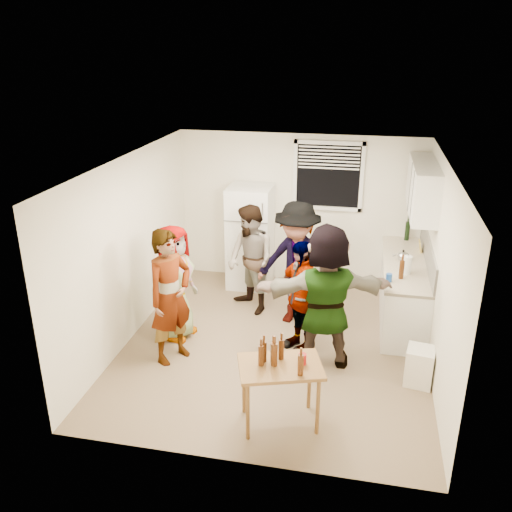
% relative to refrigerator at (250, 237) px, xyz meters
% --- Properties ---
extents(room, '(4.00, 4.50, 2.50)m').
position_rel_refrigerator_xyz_m(room, '(0.75, -1.88, -0.85)').
color(room, white).
rests_on(room, ground).
extents(window, '(1.12, 0.10, 1.06)m').
position_rel_refrigerator_xyz_m(window, '(1.20, 0.33, 1.00)').
color(window, white).
rests_on(window, room).
extents(refrigerator, '(0.70, 0.70, 1.70)m').
position_rel_refrigerator_xyz_m(refrigerator, '(0.00, 0.00, 0.00)').
color(refrigerator, white).
rests_on(refrigerator, ground).
extents(counter_lower, '(0.60, 2.20, 0.86)m').
position_rel_refrigerator_xyz_m(counter_lower, '(2.45, -0.73, -0.42)').
color(counter_lower, white).
rests_on(counter_lower, ground).
extents(countertop, '(0.64, 2.22, 0.04)m').
position_rel_refrigerator_xyz_m(countertop, '(2.45, -0.73, 0.03)').
color(countertop, beige).
rests_on(countertop, counter_lower).
extents(backsplash, '(0.03, 2.20, 0.36)m').
position_rel_refrigerator_xyz_m(backsplash, '(2.74, -0.73, 0.23)').
color(backsplash, '#A8A49B').
rests_on(backsplash, countertop).
extents(upper_cabinets, '(0.34, 1.60, 0.70)m').
position_rel_refrigerator_xyz_m(upper_cabinets, '(2.58, -0.53, 1.10)').
color(upper_cabinets, white).
rests_on(upper_cabinets, room).
extents(kettle, '(0.24, 0.21, 0.18)m').
position_rel_refrigerator_xyz_m(kettle, '(2.40, -0.70, 0.05)').
color(kettle, silver).
rests_on(kettle, countertop).
extents(paper_towel, '(0.12, 0.12, 0.25)m').
position_rel_refrigerator_xyz_m(paper_towel, '(2.43, -1.16, 0.05)').
color(paper_towel, white).
rests_on(paper_towel, countertop).
extents(wine_bottle, '(0.08, 0.08, 0.30)m').
position_rel_refrigerator_xyz_m(wine_bottle, '(2.50, 0.23, 0.05)').
color(wine_bottle, black).
rests_on(wine_bottle, countertop).
extents(beer_bottle_counter, '(0.07, 0.07, 0.25)m').
position_rel_refrigerator_xyz_m(beer_bottle_counter, '(2.35, -1.34, 0.05)').
color(beer_bottle_counter, '#47230C').
rests_on(beer_bottle_counter, countertop).
extents(blue_cup, '(0.08, 0.08, 0.11)m').
position_rel_refrigerator_xyz_m(blue_cup, '(2.19, -1.47, 0.05)').
color(blue_cup, '#194BAB').
rests_on(blue_cup, countertop).
extents(picture_frame, '(0.02, 0.19, 0.16)m').
position_rel_refrigerator_xyz_m(picture_frame, '(2.67, -0.24, 0.13)').
color(picture_frame, gold).
rests_on(picture_frame, countertop).
extents(trash_bin, '(0.37, 0.37, 0.47)m').
position_rel_refrigerator_xyz_m(trash_bin, '(2.59, -2.40, -0.60)').
color(trash_bin, white).
rests_on(trash_bin, ground).
extents(serving_table, '(1.00, 0.81, 0.73)m').
position_rel_refrigerator_xyz_m(serving_table, '(1.07, -3.46, -0.85)').
color(serving_table, brown).
rests_on(serving_table, ground).
extents(beer_bottle_table, '(0.07, 0.07, 0.26)m').
position_rel_refrigerator_xyz_m(beer_bottle_table, '(1.01, -3.48, -0.12)').
color(beer_bottle_table, '#47230C').
rests_on(beer_bottle_table, serving_table).
extents(red_cup, '(0.09, 0.09, 0.12)m').
position_rel_refrigerator_xyz_m(red_cup, '(1.29, -3.39, -0.12)').
color(red_cup, '#A31110').
rests_on(red_cup, serving_table).
extents(guest_grey, '(1.76, 1.14, 0.52)m').
position_rel_refrigerator_xyz_m(guest_grey, '(-0.64, -1.90, -0.85)').
color(guest_grey, '#969696').
rests_on(guest_grey, ground).
extents(guest_stripe, '(1.85, 1.45, 0.42)m').
position_rel_refrigerator_xyz_m(guest_stripe, '(-0.49, -2.46, -0.85)').
color(guest_stripe, '#141933').
rests_on(guest_stripe, ground).
extents(guest_back_left, '(1.73, 1.74, 0.63)m').
position_rel_refrigerator_xyz_m(guest_back_left, '(0.21, -0.93, -0.85)').
color(guest_back_left, brown).
rests_on(guest_back_left, ground).
extents(guest_back_right, '(1.63, 2.08, 0.68)m').
position_rel_refrigerator_xyz_m(guest_back_right, '(0.92, -1.16, -0.85)').
color(guest_back_right, '#46464C').
rests_on(guest_back_right, ground).
extents(guest_black, '(1.74, 1.70, 0.37)m').
position_rel_refrigerator_xyz_m(guest_black, '(1.07, -1.88, -0.85)').
color(guest_black, black).
rests_on(guest_black, ground).
extents(guest_orange, '(2.18, 2.28, 0.55)m').
position_rel_refrigerator_xyz_m(guest_orange, '(1.42, -2.19, -0.85)').
color(guest_orange, '#D4703F').
rests_on(guest_orange, ground).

